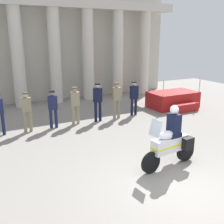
{
  "coord_description": "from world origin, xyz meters",
  "views": [
    {
      "loc": [
        -4.38,
        -4.65,
        3.8
      ],
      "look_at": [
        -0.08,
        3.66,
        1.14
      ],
      "focal_mm": 42.91,
      "sensor_mm": 36.0,
      "label": 1
    }
  ],
  "objects": [
    {
      "name": "officer_in_row_7",
      "position": [
        2.48,
        6.25,
        1.0
      ],
      "size": [
        0.41,
        0.27,
        1.7
      ],
      "rotation": [
        0.0,
        0.0,
        3.0
      ],
      "color": "black",
      "rests_on": "ground_plane"
    },
    {
      "name": "reviewing_stand",
      "position": [
        5.23,
        6.52,
        0.42
      ],
      "size": [
        2.62,
        2.04,
        1.77
      ],
      "color": "#A51919",
      "rests_on": "ground_plane"
    },
    {
      "name": "colonnade_backdrop",
      "position": [
        -0.13,
        11.16,
        3.36
      ],
      "size": [
        15.89,
        1.54,
        6.5
      ],
      "color": "beige",
      "rests_on": "ground_plane"
    },
    {
      "name": "officer_in_row_4",
      "position": [
        -0.58,
        6.23,
        0.99
      ],
      "size": [
        0.41,
        0.27,
        1.68
      ],
      "rotation": [
        0.0,
        0.0,
        3.0
      ],
      "color": "gray",
      "rests_on": "ground_plane"
    },
    {
      "name": "officer_in_row_3",
      "position": [
        -1.59,
        6.17,
        0.96
      ],
      "size": [
        0.41,
        0.27,
        1.63
      ],
      "rotation": [
        0.0,
        0.0,
        3.0
      ],
      "color": "#191E42",
      "rests_on": "ground_plane"
    },
    {
      "name": "motorcycle_with_rider",
      "position": [
        0.59,
        1.11,
        0.79
      ],
      "size": [
        2.09,
        0.74,
        1.9
      ],
      "rotation": [
        0.0,
        0.0,
        3.25
      ],
      "color": "black",
      "rests_on": "ground_plane"
    },
    {
      "name": "officer_in_row_2",
      "position": [
        -2.66,
        6.16,
        0.98
      ],
      "size": [
        0.41,
        0.27,
        1.66
      ],
      "rotation": [
        0.0,
        0.0,
        3.0
      ],
      "color": "#847A5B",
      "rests_on": "ground_plane"
    },
    {
      "name": "officer_in_row_6",
      "position": [
        1.46,
        6.15,
        1.02
      ],
      "size": [
        0.41,
        0.27,
        1.72
      ],
      "rotation": [
        0.0,
        0.0,
        3.0
      ],
      "color": "#847A5B",
      "rests_on": "ground_plane"
    },
    {
      "name": "officer_in_row_5",
      "position": [
        0.48,
        6.15,
        1.05
      ],
      "size": [
        0.41,
        0.27,
        1.78
      ],
      "rotation": [
        0.0,
        0.0,
        3.0
      ],
      "color": "black",
      "rests_on": "ground_plane"
    },
    {
      "name": "ground_plane",
      "position": [
        0.0,
        0.0,
        0.0
      ],
      "size": [
        28.0,
        28.0,
        0.0
      ],
      "primitive_type": "plane",
      "color": "gray"
    }
  ]
}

